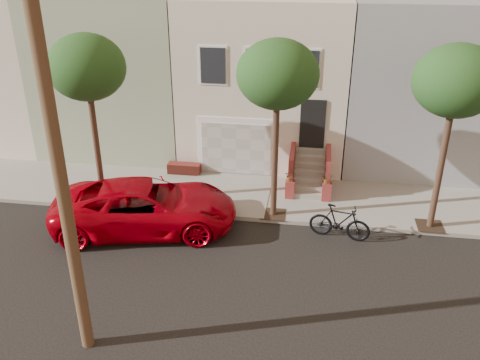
# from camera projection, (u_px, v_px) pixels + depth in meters

# --- Properties ---
(ground) EXTENTS (90.00, 90.00, 0.00)m
(ground) POSITION_uv_depth(u_px,v_px,m) (228.00, 279.00, 15.25)
(ground) COLOR black
(ground) RESTS_ON ground
(sidewalk) EXTENTS (40.00, 3.70, 0.15)m
(sidewalk) POSITION_uv_depth(u_px,v_px,m) (251.00, 196.00, 19.99)
(sidewalk) COLOR #9A988C
(sidewalk) RESTS_ON ground
(house_row) EXTENTS (33.10, 11.70, 7.00)m
(house_row) POSITION_uv_depth(u_px,v_px,m) (269.00, 71.00, 23.66)
(house_row) COLOR beige
(house_row) RESTS_ON sidewalk
(tree_left) EXTENTS (2.70, 2.57, 6.30)m
(tree_left) POSITION_uv_depth(u_px,v_px,m) (87.00, 68.00, 17.22)
(tree_left) COLOR #2D2116
(tree_left) RESTS_ON sidewalk
(tree_mid) EXTENTS (2.70, 2.57, 6.30)m
(tree_mid) POSITION_uv_depth(u_px,v_px,m) (278.00, 76.00, 16.33)
(tree_mid) COLOR #2D2116
(tree_mid) RESTS_ON sidewalk
(tree_right) EXTENTS (2.70, 2.57, 6.30)m
(tree_right) POSITION_uv_depth(u_px,v_px,m) (456.00, 82.00, 15.57)
(tree_right) COLOR #2D2116
(tree_right) RESTS_ON sidewalk
(pickup_truck) EXTENTS (6.73, 4.14, 1.74)m
(pickup_truck) POSITION_uv_depth(u_px,v_px,m) (145.00, 206.00, 17.55)
(pickup_truck) COLOR #AD000E
(pickup_truck) RESTS_ON ground
(motorcycle) EXTENTS (2.13, 0.96, 1.24)m
(motorcycle) POSITION_uv_depth(u_px,v_px,m) (340.00, 222.00, 17.08)
(motorcycle) COLOR black
(motorcycle) RESTS_ON ground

